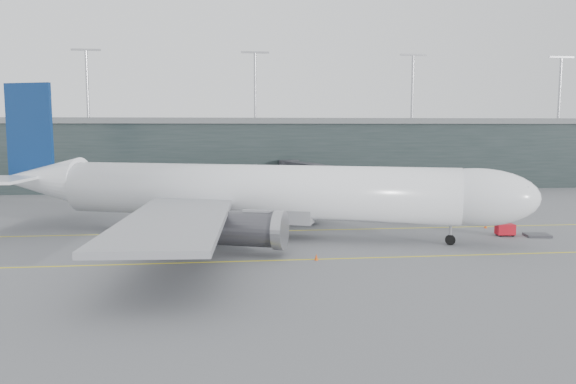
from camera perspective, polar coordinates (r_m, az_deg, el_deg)
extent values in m
plane|color=slate|center=(75.66, -4.91, -3.49)|extent=(320.00, 320.00, 0.00)
cube|color=yellow|center=(71.73, -4.81, -4.03)|extent=(160.00, 0.25, 0.02)
cube|color=yellow|center=(56.08, -4.27, -7.02)|extent=(160.00, 0.25, 0.02)
cube|color=yellow|center=(95.66, -2.29, -1.36)|extent=(0.25, 60.00, 0.02)
cube|color=#1D2726|center=(132.64, -5.72, 3.85)|extent=(240.00, 35.00, 14.00)
cube|color=#5D6062|center=(132.51, -5.75, 7.13)|extent=(240.00, 36.00, 1.20)
cylinder|color=#9E9EA3|center=(125.92, -19.72, 10.19)|extent=(0.60, 0.60, 14.00)
cylinder|color=#9E9EA3|center=(123.01, -3.35, 10.65)|extent=(0.60, 0.60, 14.00)
cylinder|color=#9E9EA3|center=(129.84, 12.53, 10.29)|extent=(0.60, 0.60, 14.00)
cylinder|color=#9E9EA3|center=(145.04, 25.88, 9.39)|extent=(0.60, 0.60, 14.00)
cylinder|color=white|center=(67.98, -3.31, 0.08)|extent=(47.11, 22.35, 6.44)
ellipsoid|color=white|center=(65.46, 18.56, -0.50)|extent=(14.91, 10.67, 6.44)
cone|color=white|center=(81.43, -23.71, 1.12)|extent=(12.85, 9.71, 6.18)
cube|color=gray|center=(68.60, -4.13, -1.97)|extent=(17.39, 10.55, 2.08)
cube|color=black|center=(65.83, 22.02, 0.31)|extent=(3.21, 3.71, 0.83)
cube|color=gray|center=(54.25, -11.35, -2.79)|extent=(11.40, 30.69, 0.57)
cylinder|color=#3D3D42|center=(58.44, -4.11, -3.77)|extent=(8.07, 5.90, 3.64)
cube|color=gray|center=(84.33, -2.21, 0.63)|extent=(25.25, 29.87, 0.57)
cylinder|color=#3D3D42|center=(77.27, 0.27, -1.23)|extent=(8.07, 5.90, 3.64)
cube|color=navy|center=(82.09, -24.79, 5.68)|extent=(6.52, 2.79, 12.46)
cube|color=white|center=(77.59, -26.87, 1.11)|extent=(6.50, 9.81, 0.36)
cube|color=white|center=(86.60, -22.01, 1.83)|extent=(10.04, 10.93, 0.36)
cylinder|color=black|center=(66.03, 16.16, -4.70)|extent=(1.22, 0.78, 1.14)
cylinder|color=#9E9EA3|center=(65.88, 16.18, -4.03)|extent=(0.31, 0.31, 2.70)
cylinder|color=black|center=(65.39, -8.04, -4.52)|extent=(1.45, 0.95, 1.35)
cylinder|color=black|center=(74.61, -5.26, -3.11)|extent=(1.45, 0.95, 1.35)
cube|color=#2A2A2F|center=(79.28, 12.21, 0.57)|extent=(4.23, 4.49, 2.86)
cube|color=#2A2A2F|center=(86.21, 8.86, 1.11)|extent=(6.46, 13.42, 2.55)
cube|color=#2A2A2F|center=(97.54, 4.60, 1.79)|extent=(6.70, 13.50, 2.65)
cube|color=#2A2A2F|center=(109.31, 1.24, 2.32)|extent=(6.94, 13.58, 2.76)
cylinder|color=#9E9EA3|center=(87.15, 8.57, -0.92)|extent=(0.51, 0.51, 3.88)
cube|color=#3D3D42|center=(87.37, 8.55, -1.95)|extent=(2.41, 2.08, 0.71)
cylinder|color=#2A2A2F|center=(118.07, 5.88, 2.60)|extent=(4.08, 4.08, 3.06)
cylinder|color=#2A2A2F|center=(118.33, 5.87, 1.02)|extent=(1.84, 1.84, 3.68)
cube|color=#B90D1A|center=(73.55, 21.19, -3.54)|extent=(2.24, 1.52, 1.27)
cylinder|color=black|center=(72.92, 20.76, -4.12)|extent=(0.40, 0.17, 0.39)
cylinder|color=black|center=(73.54, 21.88, -4.08)|extent=(0.40, 0.17, 0.39)
cylinder|color=black|center=(73.80, 20.46, -3.98)|extent=(0.40, 0.17, 0.39)
cylinder|color=black|center=(74.41, 21.57, -3.94)|extent=(0.40, 0.17, 0.39)
cube|color=#39393E|center=(74.78, 23.99, -4.02)|extent=(3.17, 2.70, 0.28)
cube|color=#3D3D42|center=(84.59, -7.76, -2.36)|extent=(2.13, 1.83, 0.19)
cube|color=silver|center=(84.47, -7.77, -1.80)|extent=(1.74, 1.67, 1.40)
cube|color=#273299|center=(84.37, -7.78, -1.31)|extent=(1.80, 1.72, 0.07)
cube|color=#3D3D42|center=(86.70, -6.32, -2.13)|extent=(1.92, 1.55, 0.19)
cube|color=#A4A7B0|center=(86.58, -6.33, -1.57)|extent=(1.54, 1.45, 1.41)
cube|color=#273299|center=(86.48, -6.33, -1.09)|extent=(1.59, 1.49, 0.08)
cube|color=#3D3D42|center=(86.15, -4.52, -2.16)|extent=(2.40, 2.20, 0.19)
cube|color=#9EA4A9|center=(86.02, -4.53, -1.59)|extent=(2.01, 1.96, 1.45)
cube|color=#273299|center=(85.92, -4.53, -1.09)|extent=(2.07, 2.02, 0.08)
cone|color=#F3510D|center=(78.38, 19.44, -3.24)|extent=(0.43, 0.43, 0.68)
cone|color=#E14C0C|center=(56.35, 2.90, -6.62)|extent=(0.40, 0.40, 0.63)
cone|color=#CA660B|center=(86.47, 2.24, -2.00)|extent=(0.39, 0.39, 0.62)
cone|color=#E2410C|center=(63.96, -12.81, -5.15)|extent=(0.46, 0.46, 0.73)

